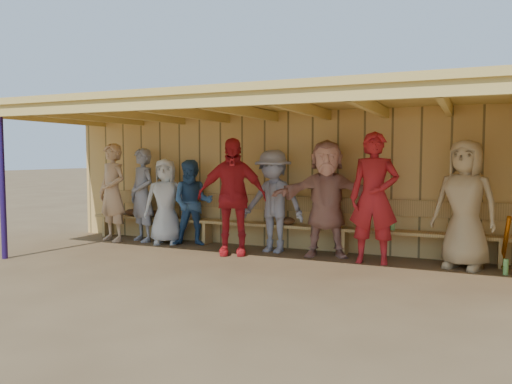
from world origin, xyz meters
TOP-DOWN VIEW (x-y plane):
  - ground at (0.00, 0.00)m, footprint 90.00×90.00m
  - player_a at (-2.56, 0.81)m, footprint 0.77×0.65m
  - player_b at (-2.01, 0.77)m, footprint 0.91×0.76m
  - player_c at (-1.46, 0.81)m, footprint 0.92×0.83m
  - player_d at (-0.43, 0.34)m, footprint 1.22×0.83m
  - player_e at (0.12, 0.81)m, footprint 1.17×0.74m
  - player_f at (1.04, 0.81)m, footprint 1.84×0.99m
  - player_g at (1.84, 0.59)m, footprint 0.76×0.53m
  - player_h at (3.11, 0.77)m, footprint 1.05×0.85m
  - player_extra at (-3.11, 0.62)m, footprint 0.78×0.61m
  - dugout_structure at (0.39, 0.69)m, footprint 8.80×3.20m
  - bench at (0.00, 1.12)m, footprint 7.60×0.34m
  - dugout_equipment at (-0.74, 0.99)m, footprint 6.82×0.62m

SIDE VIEW (x-z plane):
  - ground at x=0.00m, z-range 0.00..0.00m
  - dugout_equipment at x=-0.74m, z-range 0.09..0.89m
  - bench at x=0.00m, z-range 0.06..0.99m
  - player_c at x=-1.46m, z-range 0.00..1.56m
  - player_b at x=-2.01m, z-range 0.00..1.58m
  - player_e at x=0.12m, z-range 0.00..1.73m
  - player_a at x=-2.56m, z-range 0.00..1.78m
  - player_extra at x=-3.11m, z-range 0.00..1.87m
  - player_h at x=3.11m, z-range 0.00..1.87m
  - player_f at x=1.04m, z-range 0.00..1.89m
  - player_d at x=-0.43m, z-range 0.00..1.92m
  - player_g at x=1.84m, z-range 0.00..2.00m
  - dugout_structure at x=0.39m, z-range 0.44..2.94m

